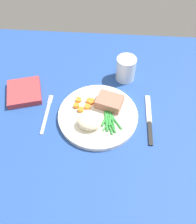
# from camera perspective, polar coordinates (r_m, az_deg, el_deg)

# --- Properties ---
(dining_table) EXTENTS (1.20, 0.90, 0.02)m
(dining_table) POSITION_cam_1_polar(r_m,az_deg,el_deg) (0.83, -0.78, -0.12)
(dining_table) COLOR #234793
(dining_table) RESTS_ON ground
(dinner_plate) EXTENTS (0.27, 0.27, 0.02)m
(dinner_plate) POSITION_cam_1_polar(r_m,az_deg,el_deg) (0.80, 0.00, -0.78)
(dinner_plate) COLOR white
(dinner_plate) RESTS_ON dining_table
(meat_portion) EXTENTS (0.10, 0.09, 0.03)m
(meat_portion) POSITION_cam_1_polar(r_m,az_deg,el_deg) (0.81, 2.75, 2.45)
(meat_portion) COLOR #A86B56
(meat_portion) RESTS_ON dinner_plate
(mashed_potatoes) EXTENTS (0.08, 0.06, 0.04)m
(mashed_potatoes) POSITION_cam_1_polar(r_m,az_deg,el_deg) (0.76, -2.08, -2.39)
(mashed_potatoes) COLOR beige
(mashed_potatoes) RESTS_ON dinner_plate
(carrot_slices) EXTENTS (0.07, 0.06, 0.01)m
(carrot_slices) POSITION_cam_1_polar(r_m,az_deg,el_deg) (0.82, -3.25, 1.94)
(carrot_slices) COLOR orange
(carrot_slices) RESTS_ON dinner_plate
(green_beans) EXTENTS (0.07, 0.10, 0.01)m
(green_beans) POSITION_cam_1_polar(r_m,az_deg,el_deg) (0.78, 2.66, -2.06)
(green_beans) COLOR #2D8C38
(green_beans) RESTS_ON dinner_plate
(fork) EXTENTS (0.01, 0.17, 0.00)m
(fork) POSITION_cam_1_polar(r_m,az_deg,el_deg) (0.83, -12.10, -0.44)
(fork) COLOR silver
(fork) RESTS_ON dining_table
(knife) EXTENTS (0.02, 0.20, 0.01)m
(knife) POSITION_cam_1_polar(r_m,az_deg,el_deg) (0.82, 12.05, -1.89)
(knife) COLOR black
(knife) RESTS_ON dining_table
(water_glass) EXTENTS (0.07, 0.07, 0.09)m
(water_glass) POSITION_cam_1_polar(r_m,az_deg,el_deg) (0.91, 6.57, 9.84)
(water_glass) COLOR silver
(water_glass) RESTS_ON dining_table
(napkin) EXTENTS (0.15, 0.15, 0.02)m
(napkin) POSITION_cam_1_polar(r_m,az_deg,el_deg) (0.91, -17.10, 4.55)
(napkin) COLOR #B2383D
(napkin) RESTS_ON dining_table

